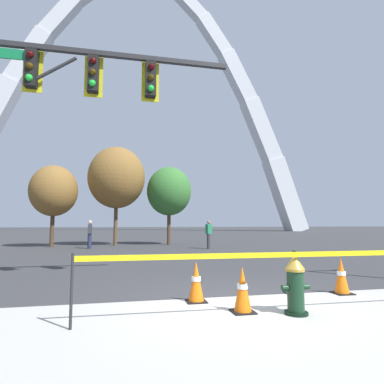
% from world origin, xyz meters
% --- Properties ---
extents(ground_plane, '(240.00, 240.00, 0.00)m').
position_xyz_m(ground_plane, '(0.00, 0.00, 0.00)').
color(ground_plane, '#333335').
extents(fire_hydrant, '(0.46, 0.48, 0.99)m').
position_xyz_m(fire_hydrant, '(0.58, -0.97, 0.47)').
color(fire_hydrant, black).
rests_on(fire_hydrant, ground).
extents(caution_tape_barrier, '(6.39, 0.16, 1.02)m').
position_xyz_m(caution_tape_barrier, '(0.42, -1.07, 0.72)').
color(caution_tape_barrier, '#232326').
rests_on(caution_tape_barrier, ground).
extents(traffic_cone_by_hydrant, '(0.36, 0.36, 0.73)m').
position_xyz_m(traffic_cone_by_hydrant, '(-0.20, -0.69, 0.36)').
color(traffic_cone_by_hydrant, black).
rests_on(traffic_cone_by_hydrant, ground).
extents(traffic_cone_mid_sidewalk, '(0.36, 0.36, 0.73)m').
position_xyz_m(traffic_cone_mid_sidewalk, '(-0.78, 0.12, 0.36)').
color(traffic_cone_mid_sidewalk, black).
rests_on(traffic_cone_mid_sidewalk, ground).
extents(traffic_cone_curb_edge, '(0.36, 0.36, 0.73)m').
position_xyz_m(traffic_cone_curb_edge, '(2.25, 0.16, 0.36)').
color(traffic_cone_curb_edge, black).
rests_on(traffic_cone_curb_edge, ground).
extents(traffic_signal_gantry, '(6.42, 0.44, 6.00)m').
position_xyz_m(traffic_signal_gantry, '(-3.96, 2.12, 4.27)').
color(traffic_signal_gantry, '#232326').
rests_on(traffic_signal_gantry, ground).
extents(monument_arch, '(62.08, 3.23, 47.83)m').
position_xyz_m(monument_arch, '(-0.00, 48.69, 21.11)').
color(monument_arch, silver).
rests_on(monument_arch, ground).
extents(tree_far_left, '(2.86, 2.86, 5.00)m').
position_xyz_m(tree_far_left, '(-6.42, 15.12, 3.42)').
color(tree_far_left, '#473323').
rests_on(tree_far_left, ground).
extents(tree_left_mid, '(3.69, 3.69, 6.46)m').
position_xyz_m(tree_left_mid, '(-2.67, 15.64, 4.42)').
color(tree_left_mid, brown).
rests_on(tree_left_mid, ground).
extents(tree_center_left, '(3.00, 3.00, 5.26)m').
position_xyz_m(tree_center_left, '(0.82, 15.65, 3.59)').
color(tree_center_left, '#473323').
rests_on(tree_center_left, ground).
extents(pedestrian_walking_left, '(0.22, 0.34, 1.59)m').
position_xyz_m(pedestrian_walking_left, '(-4.01, 13.25, 0.82)').
color(pedestrian_walking_left, '#232847').
rests_on(pedestrian_walking_left, ground).
extents(pedestrian_standing_center, '(0.39, 0.34, 1.59)m').
position_xyz_m(pedestrian_standing_center, '(2.55, 11.70, 0.82)').
color(pedestrian_standing_center, '#38383D').
rests_on(pedestrian_standing_center, ground).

